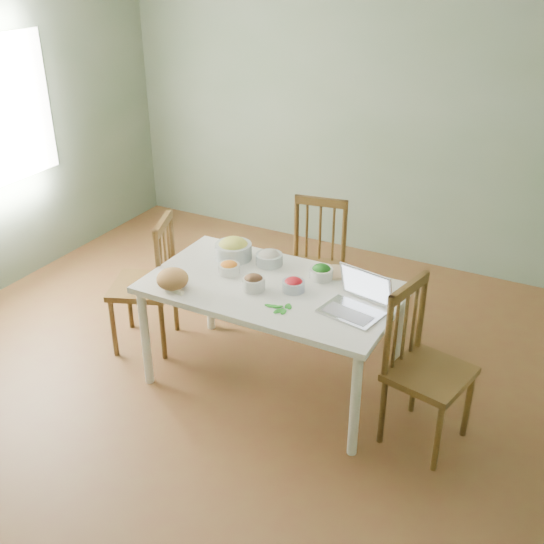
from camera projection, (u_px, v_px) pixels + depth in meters
The scene contains 17 objects.
floor at pixel (230, 385), 4.58m from camera, with size 5.00×5.00×0.00m, color brown.
wall_back at pixel (369, 114), 5.91m from camera, with size 5.00×0.00×2.70m, color gray.
dining_table at pixel (272, 335), 4.43m from camera, with size 1.64×0.92×0.77m, color white, non-canonical shape.
chair_far at pixel (313, 268), 5.05m from camera, with size 0.45×0.43×1.01m, color #392714, non-canonical shape.
chair_left at pixel (142, 283), 4.82m from camera, with size 0.45×0.43×1.03m, color #392714, non-canonical shape.
chair_right at pixel (430, 370), 3.86m from camera, with size 0.45×0.43×1.03m, color #392714, non-canonical shape.
bread_boule at pixel (173, 279), 4.20m from camera, with size 0.21×0.21×0.13m, color #B37F44.
butter_stick at pixel (177, 291), 4.17m from camera, with size 0.10×0.03×0.03m, color beige.
bowl_squash at pixel (233, 249), 4.58m from camera, with size 0.26×0.26×0.15m, color #D9DE3C, non-canonical shape.
bowl_carrot at pixel (229, 268), 4.40m from camera, with size 0.15×0.15×0.08m, color orange, non-canonical shape.
bowl_onion at pixel (269, 258), 4.51m from camera, with size 0.19×0.19×0.10m, color white, non-canonical shape.
bowl_mushroom at pixel (253, 282), 4.19m from camera, with size 0.15×0.15×0.10m, color #402915, non-canonical shape.
bowl_redpep at pixel (294, 285), 4.18m from camera, with size 0.15×0.15×0.09m, color red, non-canonical shape.
bowl_broccoli at pixel (321, 272), 4.33m from camera, with size 0.16×0.16×0.10m, color #0B440F, non-canonical shape.
flatbread at pixel (335, 272), 4.41m from camera, with size 0.20×0.20×0.02m, color #C8B491.
basil_bunch at pixel (277, 306), 4.00m from camera, with size 0.19×0.19×0.02m, color #26681E, non-canonical shape.
laptop at pixel (352, 296), 3.89m from camera, with size 0.36×0.31×0.24m, color silver, non-canonical shape.
Camera 1 is at (1.99, -3.13, 2.81)m, focal length 43.38 mm.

